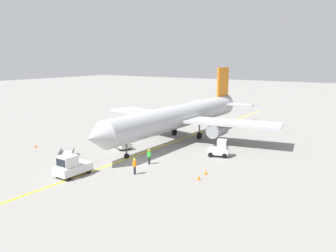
{
  "coord_description": "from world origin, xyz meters",
  "views": [
    {
      "loc": [
        23.59,
        -29.24,
        11.59
      ],
      "look_at": [
        -1.43,
        8.73,
        2.5
      ],
      "focal_mm": 36.18,
      "sensor_mm": 36.0,
      "label": 1
    }
  ],
  "objects_px": {
    "belt_loader_aft_hold": "(117,132)",
    "ground_crew_marshaller": "(135,166)",
    "belt_loader_forward_hold": "(120,142)",
    "ground_crew_wing_walker": "(149,156)",
    "safety_cone_nose_left": "(36,146)",
    "safety_cone_wingtip_right": "(206,172)",
    "airliner": "(181,116)",
    "baggage_tug_near_wing": "(220,149)",
    "pushback_tug": "(71,166)",
    "safety_cone_nose_right": "(199,178)",
    "baggage_cart_loaded": "(66,153)",
    "safety_cone_wingtip_left": "(116,128)"
  },
  "relations": [
    {
      "from": "safety_cone_wingtip_left",
      "to": "safety_cone_wingtip_right",
      "type": "relative_size",
      "value": 1.0
    },
    {
      "from": "safety_cone_wingtip_right",
      "to": "baggage_cart_loaded",
      "type": "bearing_deg",
      "value": -167.58
    },
    {
      "from": "safety_cone_nose_left",
      "to": "safety_cone_wingtip_right",
      "type": "bearing_deg",
      "value": 7.06
    },
    {
      "from": "baggage_cart_loaded",
      "to": "safety_cone_nose_right",
      "type": "bearing_deg",
      "value": 6.65
    },
    {
      "from": "belt_loader_aft_hold",
      "to": "ground_crew_wing_walker",
      "type": "bearing_deg",
      "value": -33.71
    },
    {
      "from": "safety_cone_nose_left",
      "to": "safety_cone_wingtip_left",
      "type": "xyz_separation_m",
      "value": [
        0.97,
        14.61,
        0.0
      ]
    },
    {
      "from": "baggage_tug_near_wing",
      "to": "ground_crew_marshaller",
      "type": "height_order",
      "value": "baggage_tug_near_wing"
    },
    {
      "from": "baggage_tug_near_wing",
      "to": "safety_cone_nose_left",
      "type": "xyz_separation_m",
      "value": [
        -22.05,
        -9.6,
        -0.71
      ]
    },
    {
      "from": "pushback_tug",
      "to": "belt_loader_forward_hold",
      "type": "bearing_deg",
      "value": 106.66
    },
    {
      "from": "airliner",
      "to": "belt_loader_forward_hold",
      "type": "relative_size",
      "value": 6.91
    },
    {
      "from": "safety_cone_nose_left",
      "to": "safety_cone_wingtip_right",
      "type": "height_order",
      "value": "same"
    },
    {
      "from": "pushback_tug",
      "to": "safety_cone_wingtip_right",
      "type": "height_order",
      "value": "pushback_tug"
    },
    {
      "from": "pushback_tug",
      "to": "baggage_tug_near_wing",
      "type": "bearing_deg",
      "value": 56.63
    },
    {
      "from": "safety_cone_wingtip_left",
      "to": "belt_loader_forward_hold",
      "type": "bearing_deg",
      "value": -45.66
    },
    {
      "from": "pushback_tug",
      "to": "safety_cone_nose_left",
      "type": "bearing_deg",
      "value": 158.91
    },
    {
      "from": "airliner",
      "to": "ground_crew_wing_walker",
      "type": "distance_m",
      "value": 13.08
    },
    {
      "from": "baggage_cart_loaded",
      "to": "safety_cone_nose_right",
      "type": "xyz_separation_m",
      "value": [
        16.81,
        1.96,
        -0.25
      ]
    },
    {
      "from": "baggage_cart_loaded",
      "to": "belt_loader_aft_hold",
      "type": "bearing_deg",
      "value": 100.1
    },
    {
      "from": "baggage_tug_near_wing",
      "to": "belt_loader_forward_hold",
      "type": "xyz_separation_m",
      "value": [
        -12.79,
        -3.47,
        -0.15
      ]
    },
    {
      "from": "belt_loader_forward_hold",
      "to": "safety_cone_wingtip_right",
      "type": "bearing_deg",
      "value": -12.56
    },
    {
      "from": "ground_crew_wing_walker",
      "to": "safety_cone_nose_right",
      "type": "bearing_deg",
      "value": -10.88
    },
    {
      "from": "belt_loader_forward_hold",
      "to": "ground_crew_wing_walker",
      "type": "distance_m",
      "value": 8.31
    },
    {
      "from": "airliner",
      "to": "ground_crew_wing_walker",
      "type": "height_order",
      "value": "airliner"
    },
    {
      "from": "safety_cone_wingtip_left",
      "to": "safety_cone_wingtip_right",
      "type": "height_order",
      "value": "same"
    },
    {
      "from": "safety_cone_nose_left",
      "to": "ground_crew_marshaller",
      "type": "bearing_deg",
      "value": -3.21
    },
    {
      "from": "pushback_tug",
      "to": "safety_cone_nose_right",
      "type": "xyz_separation_m",
      "value": [
        11.21,
        6.05,
        -0.77
      ]
    },
    {
      "from": "airliner",
      "to": "safety_cone_wingtip_right",
      "type": "relative_size",
      "value": 80.15
    },
    {
      "from": "ground_crew_marshaller",
      "to": "safety_cone_wingtip_right",
      "type": "distance_m",
      "value": 7.27
    },
    {
      "from": "airliner",
      "to": "safety_cone_nose_left",
      "type": "bearing_deg",
      "value": -131.95
    },
    {
      "from": "baggage_cart_loaded",
      "to": "airliner",
      "type": "bearing_deg",
      "value": 67.48
    },
    {
      "from": "pushback_tug",
      "to": "belt_loader_forward_hold",
      "type": "height_order",
      "value": "belt_loader_forward_hold"
    },
    {
      "from": "belt_loader_forward_hold",
      "to": "safety_cone_wingtip_right",
      "type": "height_order",
      "value": "belt_loader_forward_hold"
    },
    {
      "from": "ground_crew_marshaller",
      "to": "safety_cone_nose_right",
      "type": "bearing_deg",
      "value": 19.49
    },
    {
      "from": "belt_loader_forward_hold",
      "to": "ground_crew_marshaller",
      "type": "distance_m",
      "value": 10.92
    },
    {
      "from": "airliner",
      "to": "baggage_tug_near_wing",
      "type": "height_order",
      "value": "airliner"
    },
    {
      "from": "belt_loader_aft_hold",
      "to": "safety_cone_nose_left",
      "type": "xyz_separation_m",
      "value": [
        -4.94,
        -10.44,
        -0.56
      ]
    },
    {
      "from": "belt_loader_aft_hold",
      "to": "ground_crew_marshaller",
      "type": "bearing_deg",
      "value": -42.19
    },
    {
      "from": "belt_loader_aft_hold",
      "to": "safety_cone_nose_left",
      "type": "distance_m",
      "value": 11.56
    },
    {
      "from": "pushback_tug",
      "to": "baggage_tug_near_wing",
      "type": "distance_m",
      "value": 17.29
    },
    {
      "from": "baggage_cart_loaded",
      "to": "ground_crew_marshaller",
      "type": "bearing_deg",
      "value": -1.27
    },
    {
      "from": "belt_loader_forward_hold",
      "to": "belt_loader_aft_hold",
      "type": "relative_size",
      "value": 1.02
    },
    {
      "from": "belt_loader_aft_hold",
      "to": "pushback_tug",
      "type": "bearing_deg",
      "value": -63.56
    },
    {
      "from": "pushback_tug",
      "to": "safety_cone_wingtip_right",
      "type": "bearing_deg",
      "value": 34.99
    },
    {
      "from": "belt_loader_forward_hold",
      "to": "safety_cone_wingtip_left",
      "type": "xyz_separation_m",
      "value": [
        -8.29,
        8.48,
        -0.56
      ]
    },
    {
      "from": "ground_crew_marshaller",
      "to": "safety_cone_wingtip_right",
      "type": "bearing_deg",
      "value": 32.72
    },
    {
      "from": "ground_crew_wing_walker",
      "to": "safety_cone_nose_right",
      "type": "relative_size",
      "value": 3.86
    },
    {
      "from": "ground_crew_wing_walker",
      "to": "safety_cone_wingtip_right",
      "type": "distance_m",
      "value": 6.92
    },
    {
      "from": "ground_crew_wing_walker",
      "to": "safety_cone_nose_right",
      "type": "distance_m",
      "value": 7.15
    },
    {
      "from": "airliner",
      "to": "baggage_tug_near_wing",
      "type": "relative_size",
      "value": 13.12
    },
    {
      "from": "safety_cone_nose_right",
      "to": "safety_cone_wingtip_left",
      "type": "bearing_deg",
      "value": 149.54
    }
  ]
}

